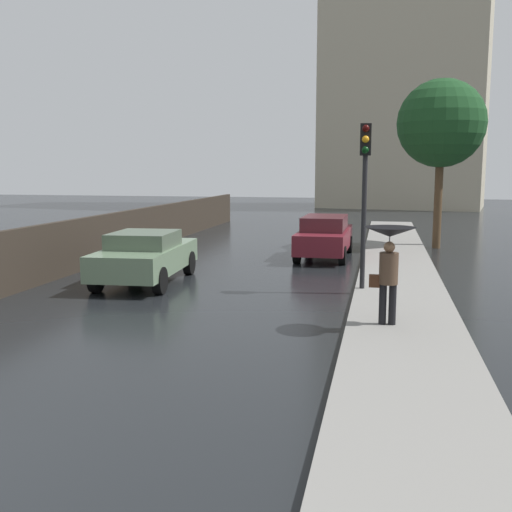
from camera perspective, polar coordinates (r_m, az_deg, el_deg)
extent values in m
cube|color=slate|center=(16.39, -10.46, -0.23)|extent=(2.07, 4.39, 0.65)
cube|color=#4D5C49|center=(16.20, -10.65, 1.55)|extent=(1.69, 1.95, 0.41)
cylinder|color=black|center=(14.86, -9.15, -2.34)|extent=(0.26, 0.69, 0.68)
cylinder|color=black|center=(15.43, -15.01, -2.12)|extent=(0.26, 0.69, 0.68)
cylinder|color=black|center=(17.54, -6.40, -0.66)|extent=(0.26, 0.69, 0.68)
cylinder|color=black|center=(18.02, -11.48, -0.53)|extent=(0.26, 0.69, 0.68)
cube|color=maroon|center=(20.84, 6.56, 1.59)|extent=(1.66, 4.41, 0.67)
cube|color=#461C22|center=(20.72, 6.57, 3.15)|extent=(1.44, 2.36, 0.48)
cylinder|color=black|center=(22.39, 5.08, 1.21)|extent=(0.23, 0.61, 0.61)
cylinder|color=black|center=(22.25, 8.85, 1.10)|extent=(0.23, 0.61, 0.61)
cylinder|color=black|center=(19.55, 3.94, 0.19)|extent=(0.23, 0.61, 0.61)
cylinder|color=black|center=(19.38, 8.25, 0.05)|extent=(0.23, 0.61, 0.61)
cylinder|color=black|center=(11.58, 11.99, -4.50)|extent=(0.14, 0.14, 0.78)
cylinder|color=black|center=(11.59, 12.88, -4.52)|extent=(0.14, 0.14, 0.78)
cylinder|color=#4C3828|center=(11.45, 12.54, -1.16)|extent=(0.35, 0.35, 0.60)
sphere|color=#8C6647|center=(11.40, 12.60, 0.84)|extent=(0.21, 0.21, 0.21)
cube|color=#3F2314|center=(11.50, 11.22, -2.35)|extent=(0.20, 0.10, 0.24)
cylinder|color=#4C4C51|center=(11.40, 12.60, 0.62)|extent=(0.02, 0.02, 0.84)
cone|color=black|center=(11.36, 12.65, 2.26)|extent=(0.96, 0.96, 0.18)
cylinder|color=black|center=(14.77, 10.23, 3.13)|extent=(0.12, 0.12, 3.24)
cube|color=black|center=(14.73, 10.43, 10.87)|extent=(0.26, 0.26, 0.75)
sphere|color=#360503|center=(14.57, 10.43, 11.88)|extent=(0.17, 0.17, 0.17)
sphere|color=orange|center=(14.56, 10.41, 10.90)|extent=(0.17, 0.17, 0.17)
sphere|color=black|center=(14.55, 10.38, 9.92)|extent=(0.17, 0.17, 0.17)
cylinder|color=#4C3823|center=(24.15, 16.97, 4.97)|extent=(0.31, 0.31, 3.60)
sphere|color=#19421E|center=(24.17, 17.27, 12.00)|extent=(3.32, 3.32, 3.32)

